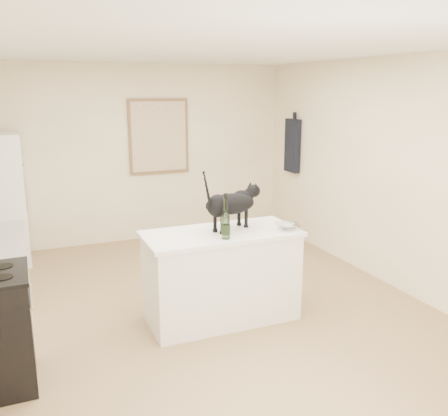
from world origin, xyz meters
TOP-DOWN VIEW (x-y plane):
  - floor at (0.00, 0.00)m, footprint 5.50×5.50m
  - ceiling at (0.00, 0.00)m, footprint 5.50×5.50m
  - wall_back at (0.00, 2.75)m, footprint 4.50×0.00m
  - wall_front at (0.00, -2.75)m, footprint 4.50×0.00m
  - wall_right at (2.25, 0.00)m, footprint 0.00×5.50m
  - island_base at (0.10, -0.20)m, footprint 1.44×0.67m
  - island_top at (0.10, -0.20)m, footprint 1.50×0.70m
  - artwork_frame at (0.30, 2.72)m, footprint 0.90×0.03m
  - artwork_canvas at (0.30, 2.70)m, footprint 0.82×0.00m
  - hanging_garment at (2.19, 2.05)m, footprint 0.08×0.34m
  - black_cat at (0.21, -0.17)m, footprint 0.68×0.42m
  - wine_bottle at (0.06, -0.42)m, footprint 0.09×0.09m
  - glass_bowl at (0.73, -0.38)m, footprint 0.26×0.26m
  - fridge_paper at (-1.60, 2.33)m, footprint 0.05×0.12m

SIDE VIEW (x-z plane):
  - floor at x=0.00m, z-range 0.00..0.00m
  - island_base at x=0.10m, z-range 0.00..0.86m
  - island_top at x=0.10m, z-range 0.86..0.90m
  - glass_bowl at x=0.73m, z-range 0.90..0.96m
  - wine_bottle at x=0.06m, z-range 0.90..1.27m
  - black_cat at x=0.21m, z-range 0.90..1.36m
  - fridge_paper at x=-1.60m, z-range 1.14..1.30m
  - wall_back at x=0.00m, z-range -0.95..3.55m
  - wall_front at x=0.00m, z-range -0.95..3.55m
  - wall_right at x=2.25m, z-range -1.45..4.05m
  - hanging_garment at x=2.19m, z-range 1.00..1.80m
  - artwork_frame at x=0.30m, z-range 1.00..2.10m
  - artwork_canvas at x=0.30m, z-range 1.04..2.06m
  - ceiling at x=0.00m, z-range 2.60..2.60m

